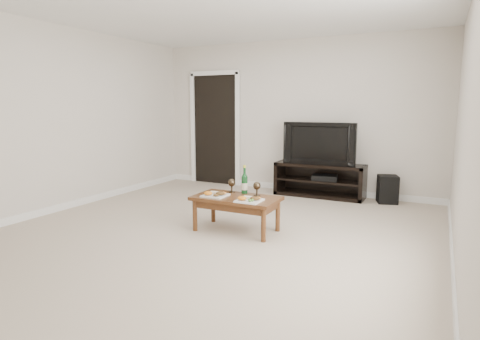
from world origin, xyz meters
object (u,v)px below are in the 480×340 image
Objects in this scene: television at (321,143)px; subwoofer at (388,189)px; media_console at (320,180)px; coffee_table at (236,214)px.

subwoofer is at bearing 0.06° from television.
media_console is 1.44× the size of coffee_table.
subwoofer is (1.06, 0.03, -0.67)m from television.
coffee_table is at bearing -100.92° from television.
television is at bearing 80.51° from coffee_table.
television is 1.26m from subwoofer.
subwoofer is 0.42× the size of coffee_table.
media_console is 0.61m from television.
television reaches higher than media_console.
media_console is at bearing 80.51° from coffee_table.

